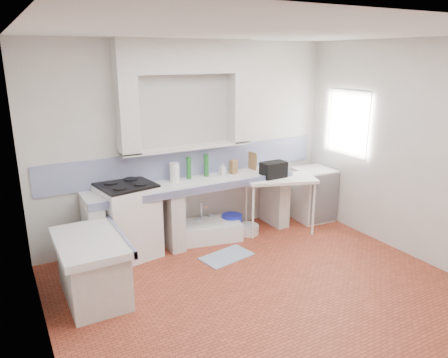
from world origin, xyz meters
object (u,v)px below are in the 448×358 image
fridge (313,194)px  sink (207,232)px  side_table (279,204)px  stove (128,221)px

fridge → sink: bearing=-179.9°
sink → side_table: bearing=-0.2°
sink → side_table: (1.10, -0.24, 0.31)m
fridge → side_table: bearing=-167.2°
stove → fridge: size_ratio=1.15×
stove → sink: size_ratio=1.03×
stove → fridge: (3.01, -0.17, -0.06)m
sink → side_table: 1.17m
side_table → fridge: size_ratio=1.20×
sink → fridge: bearing=8.4°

